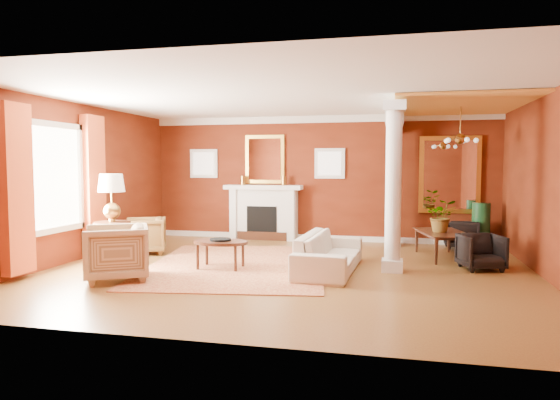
% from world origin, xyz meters
% --- Properties ---
extents(ground, '(8.00, 8.00, 0.00)m').
position_xyz_m(ground, '(0.00, 0.00, 0.00)').
color(ground, brown).
rests_on(ground, ground).
extents(room_shell, '(8.04, 7.04, 2.92)m').
position_xyz_m(room_shell, '(0.00, 0.00, 2.02)').
color(room_shell, '#65220E').
rests_on(room_shell, ground).
extents(fireplace, '(1.85, 0.42, 1.29)m').
position_xyz_m(fireplace, '(-1.30, 3.32, 0.65)').
color(fireplace, silver).
rests_on(fireplace, ground).
extents(overmantel_mirror, '(0.95, 0.07, 1.15)m').
position_xyz_m(overmantel_mirror, '(-1.30, 3.45, 1.90)').
color(overmantel_mirror, gold).
rests_on(overmantel_mirror, fireplace).
extents(flank_window_left, '(0.70, 0.07, 0.70)m').
position_xyz_m(flank_window_left, '(-2.85, 3.46, 1.80)').
color(flank_window_left, silver).
rests_on(flank_window_left, room_shell).
extents(flank_window_right, '(0.70, 0.07, 0.70)m').
position_xyz_m(flank_window_right, '(0.25, 3.46, 1.80)').
color(flank_window_right, silver).
rests_on(flank_window_right, room_shell).
extents(left_window, '(0.21, 2.55, 2.60)m').
position_xyz_m(left_window, '(-3.89, -0.60, 1.42)').
color(left_window, white).
rests_on(left_window, room_shell).
extents(column_front, '(0.36, 0.36, 2.80)m').
position_xyz_m(column_front, '(1.70, 0.30, 1.43)').
color(column_front, silver).
rests_on(column_front, ground).
extents(column_back, '(0.36, 0.36, 2.80)m').
position_xyz_m(column_back, '(1.70, 3.00, 1.43)').
color(column_back, silver).
rests_on(column_back, ground).
extents(header_beam, '(0.30, 3.20, 0.32)m').
position_xyz_m(header_beam, '(1.70, 1.90, 2.62)').
color(header_beam, silver).
rests_on(header_beam, column_front).
extents(amber_ceiling, '(2.30, 3.40, 0.04)m').
position_xyz_m(amber_ceiling, '(2.85, 1.75, 2.87)').
color(amber_ceiling, gold).
rests_on(amber_ceiling, room_shell).
extents(dining_mirror, '(1.30, 0.07, 1.70)m').
position_xyz_m(dining_mirror, '(2.90, 3.45, 1.55)').
color(dining_mirror, gold).
rests_on(dining_mirror, room_shell).
extents(chandelier, '(0.60, 0.62, 0.75)m').
position_xyz_m(chandelier, '(2.90, 1.80, 2.25)').
color(chandelier, '#A77B34').
rests_on(chandelier, room_shell).
extents(crown_trim, '(8.00, 0.08, 0.16)m').
position_xyz_m(crown_trim, '(0.00, 3.46, 2.82)').
color(crown_trim, silver).
rests_on(crown_trim, room_shell).
extents(base_trim, '(8.00, 0.08, 0.12)m').
position_xyz_m(base_trim, '(0.00, 3.46, 0.06)').
color(base_trim, silver).
rests_on(base_trim, ground).
extents(rug, '(3.57, 4.41, 0.02)m').
position_xyz_m(rug, '(-0.96, 0.22, 0.01)').
color(rug, maroon).
rests_on(rug, ground).
extents(sofa, '(0.74, 2.18, 0.84)m').
position_xyz_m(sofa, '(0.68, 0.09, 0.42)').
color(sofa, beige).
rests_on(sofa, ground).
extents(armchair_leopard, '(0.97, 0.99, 0.79)m').
position_xyz_m(armchair_leopard, '(-3.12, 0.93, 0.40)').
color(armchair_leopard, black).
rests_on(armchair_leopard, ground).
extents(armchair_stripe, '(1.19, 1.21, 0.94)m').
position_xyz_m(armchair_stripe, '(-2.42, -1.27, 0.47)').
color(armchair_stripe, tan).
rests_on(armchair_stripe, ground).
extents(coffee_table, '(0.95, 0.95, 0.48)m').
position_xyz_m(coffee_table, '(-1.15, -0.12, 0.43)').
color(coffee_table, black).
rests_on(coffee_table, ground).
extents(coffee_book, '(0.16, 0.04, 0.22)m').
position_xyz_m(coffee_book, '(-1.15, -0.08, 0.59)').
color(coffee_book, black).
rests_on(coffee_book, coffee_table).
extents(side_table, '(0.64, 0.64, 1.61)m').
position_xyz_m(side_table, '(-3.20, -0.09, 1.09)').
color(side_table, black).
rests_on(side_table, ground).
extents(dining_table, '(0.80, 1.50, 0.79)m').
position_xyz_m(dining_table, '(2.66, 1.75, 0.40)').
color(dining_table, black).
rests_on(dining_table, ground).
extents(dining_chair_near, '(0.78, 0.75, 0.66)m').
position_xyz_m(dining_chair_near, '(3.16, 0.78, 0.33)').
color(dining_chair_near, black).
rests_on(dining_chair_near, ground).
extents(dining_chair_far, '(0.67, 0.63, 0.67)m').
position_xyz_m(dining_chair_far, '(3.11, 2.96, 0.34)').
color(dining_chair_far, black).
rests_on(dining_chair_far, ground).
extents(green_urn, '(0.41, 0.41, 0.99)m').
position_xyz_m(green_urn, '(3.50, 3.00, 0.39)').
color(green_urn, '#133E1F').
rests_on(green_urn, ground).
extents(potted_plant, '(0.56, 0.62, 0.48)m').
position_xyz_m(potted_plant, '(2.59, 1.69, 1.03)').
color(potted_plant, '#26591E').
rests_on(potted_plant, dining_table).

